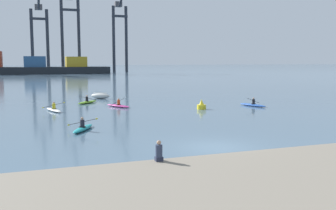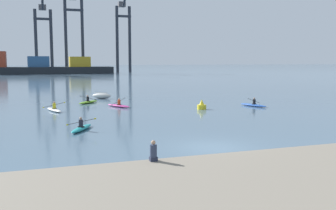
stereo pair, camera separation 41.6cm
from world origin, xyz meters
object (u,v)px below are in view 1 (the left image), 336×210
(capsized_dinghy, at_px, (100,96))
(kayak_white, at_px, (54,110))
(container_barge, at_px, (33,67))
(gantry_crane_east_mid, at_px, (70,23))
(kayak_blue, at_px, (253,105))
(channel_buoy, at_px, (202,106))
(kayak_teal, at_px, (83,128))
(seated_onlooker, at_px, (159,152))
(gantry_crane_east, at_px, (120,28))
(kayak_lime, at_px, (87,102))
(gantry_crane_west_mid, at_px, (39,29))
(kayak_magenta, at_px, (118,105))

(capsized_dinghy, bearing_deg, kayak_white, -120.23)
(container_barge, bearing_deg, capsized_dinghy, -85.58)
(gantry_crane_east_mid, height_order, kayak_blue, gantry_crane_east_mid)
(channel_buoy, distance_m, kayak_teal, 14.92)
(capsized_dinghy, relative_size, seated_onlooker, 3.02)
(gantry_crane_east, height_order, kayak_lime, gantry_crane_east)
(capsized_dinghy, bearing_deg, container_barge, 94.42)
(gantry_crane_west_mid, xyz_separation_m, kayak_blue, (18.52, -121.50, -16.51))
(gantry_crane_west_mid, height_order, capsized_dinghy, gantry_crane_west_mid)
(container_barge, height_order, gantry_crane_east_mid, gantry_crane_east_mid)
(gantry_crane_east, relative_size, kayak_lime, 12.09)
(gantry_crane_east_mid, height_order, kayak_teal, gantry_crane_east_mid)
(kayak_teal, relative_size, kayak_white, 0.96)
(kayak_white, bearing_deg, kayak_teal, -83.04)
(kayak_blue, distance_m, seated_onlooker, 26.23)
(capsized_dinghy, bearing_deg, gantry_crane_west_mid, 92.47)
(gantry_crane_east, distance_m, kayak_teal, 130.59)
(container_barge, relative_size, gantry_crane_east_mid, 1.36)
(channel_buoy, relative_size, kayak_blue, 0.29)
(gantry_crane_east_mid, relative_size, kayak_white, 11.37)
(gantry_crane_east, xyz_separation_m, kayak_teal, (-30.83, -125.69, -17.54))
(gantry_crane_west_mid, xyz_separation_m, capsized_dinghy, (4.65, -107.83, -16.33))
(channel_buoy, bearing_deg, kayak_blue, 3.60)
(gantry_crane_east, bearing_deg, kayak_teal, -103.78)
(container_barge, relative_size, kayak_magenta, 16.22)
(kayak_lime, bearing_deg, channel_buoy, -42.33)
(container_barge, distance_m, kayak_teal, 119.83)
(container_barge, bearing_deg, kayak_magenta, -85.85)
(channel_buoy, distance_m, seated_onlooker, 22.35)
(kayak_teal, xyz_separation_m, kayak_blue, (18.83, 8.26, 0.00))
(gantry_crane_west_mid, distance_m, gantry_crane_east_mid, 11.90)
(gantry_crane_west_mid, height_order, kayak_magenta, gantry_crane_west_mid)
(gantry_crane_west_mid, height_order, seated_onlooker, gantry_crane_west_mid)
(gantry_crane_east, height_order, kayak_teal, gantry_crane_east)
(kayak_magenta, bearing_deg, channel_buoy, -31.01)
(gantry_crane_east_mid, relative_size, kayak_lime, 13.49)
(capsized_dinghy, relative_size, kayak_white, 0.79)
(gantry_crane_west_mid, bearing_deg, capsized_dinghy, -87.53)
(capsized_dinghy, distance_m, channel_buoy, 16.03)
(kayak_lime, bearing_deg, gantry_crane_east_mid, 85.30)
(kayak_lime, distance_m, seated_onlooker, 28.65)
(kayak_lime, relative_size, seated_onlooker, 3.23)
(container_barge, xyz_separation_m, gantry_crane_west_mid, (2.92, 9.99, 14.25))
(kayak_white, bearing_deg, container_barge, 90.67)
(container_barge, relative_size, gantry_crane_west_mid, 1.59)
(gantry_crane_east, relative_size, kayak_blue, 10.24)
(channel_buoy, xyz_separation_m, kayak_blue, (6.16, 0.39, -0.19))
(kayak_white, bearing_deg, gantry_crane_west_mid, 89.20)
(channel_buoy, height_order, kayak_teal, channel_buoy)
(kayak_white, height_order, kayak_magenta, kayak_magenta)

